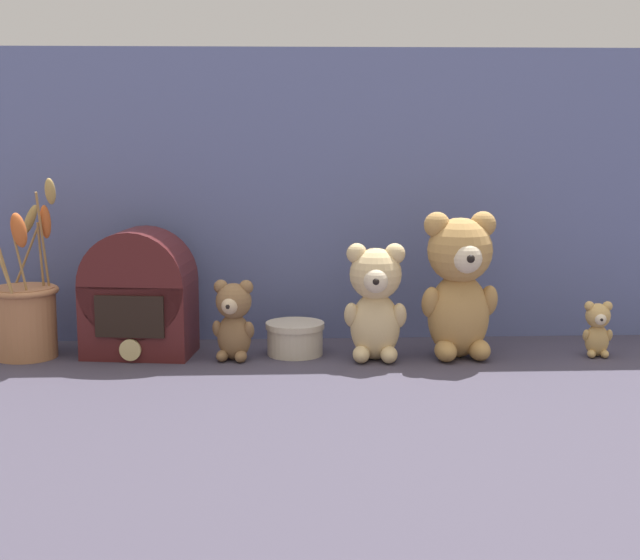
# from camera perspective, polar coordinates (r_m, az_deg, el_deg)

# --- Properties ---
(ground_plane) EXTENTS (4.00, 4.00, 0.00)m
(ground_plane) POSITION_cam_1_polar(r_m,az_deg,el_deg) (1.74, 0.03, -4.59)
(ground_plane) COLOR #3D3847
(backdrop_wall) EXTENTS (1.59, 0.02, 0.55)m
(backdrop_wall) POSITION_cam_1_polar(r_m,az_deg,el_deg) (1.86, -0.22, 4.92)
(backdrop_wall) COLOR slate
(backdrop_wall) RESTS_ON ground
(teddy_bear_large) EXTENTS (0.14, 0.13, 0.26)m
(teddy_bear_large) POSITION_cam_1_polar(r_m,az_deg,el_deg) (1.74, 8.11, -0.12)
(teddy_bear_large) COLOR tan
(teddy_bear_large) RESTS_ON ground
(teddy_bear_medium) EXTENTS (0.11, 0.10, 0.21)m
(teddy_bear_medium) POSITION_cam_1_polar(r_m,az_deg,el_deg) (1.71, 3.24, -1.14)
(teddy_bear_medium) COLOR #DBBC84
(teddy_bear_medium) RESTS_ON ground
(teddy_bear_small) EXTENTS (0.08, 0.07, 0.14)m
(teddy_bear_small) POSITION_cam_1_polar(r_m,az_deg,el_deg) (1.72, -5.05, -2.24)
(teddy_bear_small) COLOR olive
(teddy_bear_small) RESTS_ON ground
(teddy_bear_tiny) EXTENTS (0.05, 0.05, 0.10)m
(teddy_bear_tiny) POSITION_cam_1_polar(r_m,az_deg,el_deg) (1.81, 15.85, -2.69)
(teddy_bear_tiny) COLOR tan
(teddy_bear_tiny) RESTS_ON ground
(flower_vase) EXTENTS (0.14, 0.17, 0.32)m
(flower_vase) POSITION_cam_1_polar(r_m,az_deg,el_deg) (1.81, -16.87, -1.65)
(flower_vase) COLOR #AD7047
(flower_vase) RESTS_ON ground
(vintage_radio) EXTENTS (0.21, 0.15, 0.23)m
(vintage_radio) POSITION_cam_1_polar(r_m,az_deg,el_deg) (1.78, -10.49, -1.00)
(vintage_radio) COLOR #4C1919
(vintage_radio) RESTS_ON ground
(decorative_tin_tall) EXTENTS (0.11, 0.11, 0.06)m
(decorative_tin_tall) POSITION_cam_1_polar(r_m,az_deg,el_deg) (1.76, -1.46, -3.40)
(decorative_tin_tall) COLOR beige
(decorative_tin_tall) RESTS_ON ground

